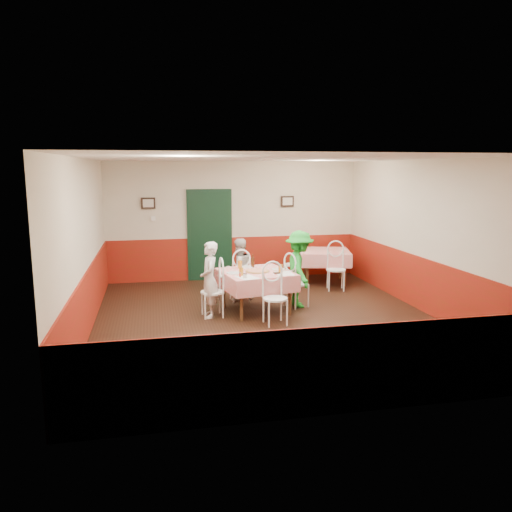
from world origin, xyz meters
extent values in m
plane|color=black|center=(0.00, 0.00, 0.00)|extent=(7.00, 7.00, 0.00)
plane|color=white|center=(0.00, 0.00, 2.80)|extent=(7.00, 7.00, 0.00)
cube|color=beige|center=(0.00, 3.50, 1.40)|extent=(6.00, 0.10, 2.80)
cube|color=beige|center=(0.00, -3.50, 1.40)|extent=(6.00, 0.10, 2.80)
cube|color=beige|center=(-3.00, 0.00, 1.40)|extent=(0.10, 7.00, 2.80)
cube|color=beige|center=(3.00, 0.00, 1.40)|extent=(0.10, 7.00, 2.80)
cube|color=maroon|center=(0.00, 3.48, 0.50)|extent=(6.00, 0.03, 1.00)
cube|color=maroon|center=(0.00, -3.48, 0.50)|extent=(6.00, 0.03, 1.00)
cube|color=maroon|center=(-2.98, 0.00, 0.50)|extent=(0.03, 7.00, 1.00)
cube|color=maroon|center=(2.98, 0.00, 0.50)|extent=(0.03, 7.00, 1.00)
cube|color=black|center=(-0.60, 3.45, 1.05)|extent=(0.96, 0.06, 2.10)
cube|color=black|center=(-2.00, 3.45, 1.85)|extent=(0.32, 0.03, 0.26)
cube|color=black|center=(1.30, 3.45, 1.85)|extent=(0.32, 0.03, 0.26)
cube|color=white|center=(-1.90, 3.45, 1.50)|extent=(0.10, 0.03, 0.10)
cube|color=red|center=(-0.08, 0.57, 0.38)|extent=(1.43, 1.43, 0.77)
cube|color=red|center=(1.98, 2.59, 0.38)|extent=(1.36, 1.36, 0.77)
cylinder|color=#B74723|center=(-0.06, 0.53, 0.77)|extent=(0.49, 0.49, 0.03)
cylinder|color=white|center=(-0.51, 0.49, 0.77)|extent=(0.29, 0.29, 0.01)
cylinder|color=white|center=(0.36, 0.65, 0.77)|extent=(0.29, 0.29, 0.01)
cylinder|color=white|center=(-0.18, 0.98, 0.77)|extent=(0.29, 0.29, 0.01)
cylinder|color=#BF7219|center=(-0.41, 0.27, 0.83)|extent=(0.09, 0.09, 0.14)
cylinder|color=#BF7219|center=(0.35, 0.41, 0.83)|extent=(0.09, 0.09, 0.14)
cylinder|color=#BF7219|center=(-0.32, 0.91, 0.83)|extent=(0.09, 0.09, 0.15)
cylinder|color=#381C0A|center=(-0.06, 0.96, 0.87)|extent=(0.07, 0.07, 0.23)
cylinder|color=silver|center=(-0.40, 0.05, 0.81)|extent=(0.04, 0.04, 0.09)
cylinder|color=silver|center=(-0.37, 0.02, 0.81)|extent=(0.04, 0.04, 0.09)
cylinder|color=#B23319|center=(-0.45, 0.15, 0.81)|extent=(0.04, 0.04, 0.09)
cube|color=white|center=(-0.34, 0.10, 0.76)|extent=(0.41, 0.48, 0.00)
cube|color=white|center=(0.39, 0.29, 0.76)|extent=(0.31, 0.41, 0.00)
cube|color=black|center=(0.26, 0.30, 0.77)|extent=(0.12, 0.11, 0.02)
imported|color=gray|center=(-0.96, 0.40, 0.68)|extent=(0.35, 0.51, 1.36)
imported|color=gray|center=(-0.25, 1.45, 0.63)|extent=(0.74, 0.67, 1.26)
imported|color=gray|center=(0.81, 0.74, 0.74)|extent=(0.61, 0.99, 1.47)
camera|label=1|loc=(-1.92, -8.26, 2.64)|focal=35.00mm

